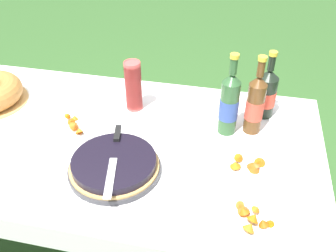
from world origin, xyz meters
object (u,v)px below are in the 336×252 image
object	(u,v)px
snack_plate_left	(75,127)
snack_plate_right	(249,168)
berry_tart	(114,165)
snack_plate_near	(251,222)
cider_bottle_green	(229,104)
cider_bottle_amber	(255,104)
cup_stack	(133,86)
juice_bottle_red	(266,93)
serving_knife	(114,153)

from	to	relation	value
snack_plate_left	snack_plate_right	size ratio (longest dim) A/B	0.88
berry_tart	snack_plate_near	world-z (taller)	snack_plate_near
cider_bottle_green	cider_bottle_amber	xyz separation A→B (m)	(0.10, 0.03, -0.01)
cup_stack	snack_plate_right	bearing A→B (deg)	-30.39
cup_stack	juice_bottle_red	size ratio (longest dim) A/B	0.77
snack_plate_left	berry_tart	bearing A→B (deg)	-40.47
snack_plate_left	juice_bottle_red	bearing A→B (deg)	19.99
berry_tart	cider_bottle_green	bearing A→B (deg)	41.59
berry_tart	snack_plate_left	size ratio (longest dim) A/B	1.60
cider_bottle_amber	snack_plate_near	distance (m)	0.51
serving_knife	snack_plate_left	world-z (taller)	serving_knife
berry_tart	cider_bottle_green	world-z (taller)	cider_bottle_green
snack_plate_left	cider_bottle_green	bearing A→B (deg)	11.14
juice_bottle_red	snack_plate_right	size ratio (longest dim) A/B	1.26
berry_tart	snack_plate_left	bearing A→B (deg)	139.53
juice_bottle_red	cider_bottle_amber	bearing A→B (deg)	-109.20
berry_tart	cup_stack	size ratio (longest dim) A/B	1.46
berry_tart	cider_bottle_amber	size ratio (longest dim) A/B	1.00
juice_bottle_red	serving_knife	bearing A→B (deg)	-138.89
cider_bottle_amber	snack_plate_right	bearing A→B (deg)	-89.37
berry_tart	snack_plate_right	bearing A→B (deg)	12.65
berry_tart	juice_bottle_red	distance (m)	0.71
cider_bottle_green	snack_plate_near	bearing A→B (deg)	-75.79
berry_tart	serving_knife	size ratio (longest dim) A/B	0.90
serving_knife	snack_plate_near	world-z (taller)	serving_knife
cider_bottle_amber	juice_bottle_red	world-z (taller)	cider_bottle_amber
snack_plate_right	cup_stack	bearing A→B (deg)	149.61
snack_plate_near	snack_plate_right	size ratio (longest dim) A/B	0.88
serving_knife	snack_plate_right	xyz separation A→B (m)	(0.48, 0.08, -0.05)
snack_plate_left	snack_plate_right	xyz separation A→B (m)	(0.72, -0.10, 0.00)
serving_knife	snack_plate_near	xyz separation A→B (m)	(0.49, -0.17, -0.05)
cup_stack	juice_bottle_red	world-z (taller)	juice_bottle_red
cider_bottle_amber	snack_plate_right	distance (m)	0.28
cider_bottle_amber	snack_plate_right	xyz separation A→B (m)	(0.00, -0.25, -0.12)
serving_knife	cider_bottle_amber	bearing A→B (deg)	111.60
cider_bottle_green	juice_bottle_red	xyz separation A→B (m)	(0.14, 0.15, -0.02)
cider_bottle_green	snack_plate_near	size ratio (longest dim) A/B	1.66
snack_plate_left	serving_knife	bearing A→B (deg)	-37.09
cup_stack	berry_tart	bearing A→B (deg)	-83.37
cider_bottle_amber	cider_bottle_green	bearing A→B (deg)	-164.61
cider_bottle_amber	snack_plate_right	world-z (taller)	cider_bottle_amber
cider_bottle_amber	snack_plate_near	xyz separation A→B (m)	(0.02, -0.49, -0.12)
berry_tart	snack_plate_right	distance (m)	0.48
snack_plate_left	cup_stack	bearing A→B (deg)	46.21
cup_stack	cider_bottle_green	xyz separation A→B (m)	(0.42, -0.08, 0.02)
snack_plate_near	snack_plate_left	size ratio (longest dim) A/B	1.00
berry_tart	cup_stack	distance (m)	0.42
berry_tart	snack_plate_near	xyz separation A→B (m)	(0.49, -0.14, -0.02)
cup_stack	snack_plate_left	world-z (taller)	cup_stack
cider_bottle_amber	snack_plate_left	bearing A→B (deg)	-168.26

